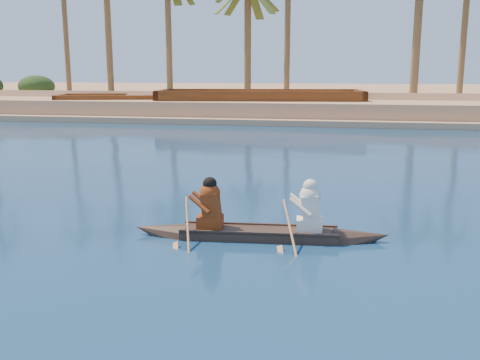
# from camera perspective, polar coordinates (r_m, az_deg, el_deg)

# --- Properties ---
(sandy_embankment) EXTENTS (150.00, 51.00, 1.50)m
(sandy_embankment) POSITION_cam_1_polar(r_m,az_deg,el_deg) (56.70, 17.45, 8.33)
(sandy_embankment) COLOR tan
(sandy_embankment) RESTS_ON ground
(palm_grove) EXTENTS (110.00, 14.00, 16.00)m
(palm_grove) POSITION_cam_1_polar(r_m,az_deg,el_deg) (45.10, 19.81, 17.00)
(palm_grove) COLOR #40571E
(palm_grove) RESTS_ON ground
(shrub_cluster) EXTENTS (100.00, 6.00, 2.40)m
(shrub_cluster) POSITION_cam_1_polar(r_m,az_deg,el_deg) (41.44, 19.91, 8.09)
(shrub_cluster) COLOR #193613
(shrub_cluster) RESTS_ON ground
(canoe) EXTENTS (5.09, 1.05, 1.39)m
(canoe) POSITION_cam_1_polar(r_m,az_deg,el_deg) (10.58, 2.06, -4.82)
(canoe) COLOR #38271E
(canoe) RESTS_ON ground
(barge_left) EXTENTS (11.82, 6.43, 1.87)m
(barge_left) POSITION_cam_1_polar(r_m,az_deg,el_deg) (39.11, -10.61, 7.61)
(barge_left) COLOR brown
(barge_left) RESTS_ON ground
(barge_mid) EXTENTS (14.25, 6.32, 2.29)m
(barge_mid) POSITION_cam_1_polar(r_m,az_deg,el_deg) (36.87, 2.13, 7.79)
(barge_mid) COLOR brown
(barge_mid) RESTS_ON ground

